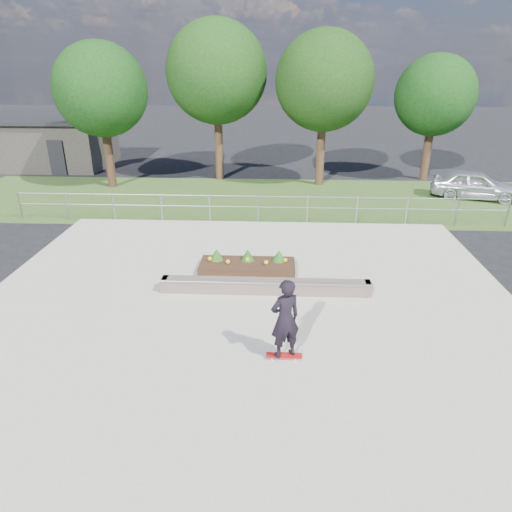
{
  "coord_description": "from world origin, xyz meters",
  "views": [
    {
      "loc": [
        0.78,
        -10.37,
        6.23
      ],
      "look_at": [
        0.2,
        1.5,
        1.1
      ],
      "focal_mm": 32.0,
      "sensor_mm": 36.0,
      "label": 1
    }
  ],
  "objects_px": {
    "planter_bed": "(247,264)",
    "skateboarder": "(285,319)",
    "parked_car": "(475,185)",
    "grind_ledge": "(265,286)"
  },
  "relations": [
    {
      "from": "grind_ledge",
      "to": "skateboarder",
      "type": "height_order",
      "value": "skateboarder"
    },
    {
      "from": "parked_car",
      "to": "skateboarder",
      "type": "bearing_deg",
      "value": 162.28
    },
    {
      "from": "planter_bed",
      "to": "skateboarder",
      "type": "bearing_deg",
      "value": -76.34
    },
    {
      "from": "skateboarder",
      "to": "parked_car",
      "type": "bearing_deg",
      "value": 55.49
    },
    {
      "from": "grind_ledge",
      "to": "skateboarder",
      "type": "distance_m",
      "value": 3.26
    },
    {
      "from": "skateboarder",
      "to": "grind_ledge",
      "type": "bearing_deg",
      "value": 99.37
    },
    {
      "from": "grind_ledge",
      "to": "planter_bed",
      "type": "distance_m",
      "value": 1.65
    },
    {
      "from": "planter_bed",
      "to": "parked_car",
      "type": "relative_size",
      "value": 0.75
    },
    {
      "from": "grind_ledge",
      "to": "parked_car",
      "type": "distance_m",
      "value": 14.33
    },
    {
      "from": "grind_ledge",
      "to": "parked_car",
      "type": "xyz_separation_m",
      "value": [
        9.82,
        10.42,
        0.42
      ]
    }
  ]
}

